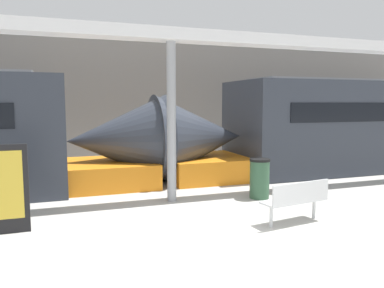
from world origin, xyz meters
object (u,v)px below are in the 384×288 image
object	(u,v)px
support_column_near	(171,123)
train_left	(359,127)
bench_near	(297,198)
trash_bin	(260,178)

from	to	relation	value
support_column_near	train_left	bearing A→B (deg)	16.54
train_left	bench_near	xyz separation A→B (m)	(-5.98, -4.81, -0.98)
train_left	bench_near	world-z (taller)	train_left
train_left	bench_near	distance (m)	7.73
bench_near	trash_bin	bearing A→B (deg)	72.50
train_left	trash_bin	xyz separation A→B (m)	(-5.67, -2.78, -1.00)
bench_near	support_column_near	distance (m)	3.40
bench_near	support_column_near	world-z (taller)	support_column_near
trash_bin	support_column_near	size ratio (longest dim) A/B	0.26
train_left	trash_bin	world-z (taller)	train_left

